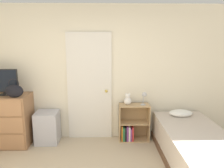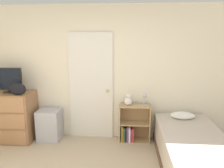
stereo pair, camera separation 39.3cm
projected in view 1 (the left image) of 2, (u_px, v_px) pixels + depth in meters
wall_back at (95, 74)px, 4.17m from camera, size 10.00×0.06×2.55m
door_closed at (90, 87)px, 4.17m from camera, size 0.84×0.09×2.05m
dresser at (8, 120)px, 3.98m from camera, size 0.80×0.54×0.94m
tv at (3, 82)px, 3.84m from camera, size 0.51×0.16×0.47m
handbag at (14, 91)px, 3.70m from camera, size 0.30×0.11×0.33m
storage_bin at (48, 127)px, 4.10m from camera, size 0.42×0.40×0.60m
bookshelf at (131, 126)px, 4.20m from camera, size 0.57×0.29×0.71m
teddy_bear at (128, 100)px, 4.09m from camera, size 0.14×0.14×0.22m
desk_lamp at (144, 96)px, 4.04m from camera, size 0.11×0.11×0.25m
bed at (195, 147)px, 3.39m from camera, size 0.95×2.00×0.64m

